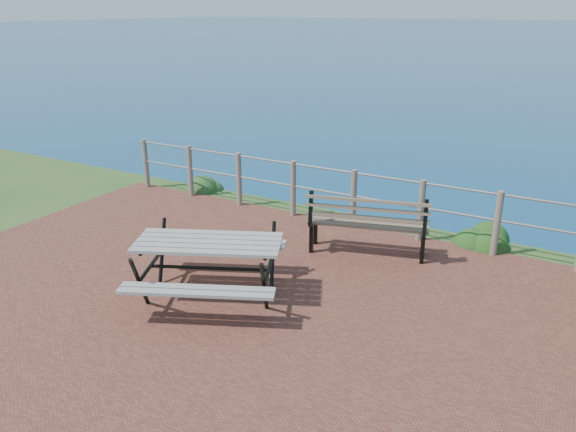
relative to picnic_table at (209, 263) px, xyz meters
The scene contains 6 objects.
ground 0.82m from the picnic_table, 19.13° to the right, with size 10.00×7.00×0.12m, color brown.
safety_railing 3.20m from the picnic_table, 78.76° to the left, with size 9.40×0.10×1.00m.
picnic_table is the anchor object (origin of this frame).
park_bench 2.57m from the picnic_table, 61.06° to the left, with size 1.83×0.90×1.00m.
shrub_lip_west 4.71m from the picnic_table, 127.02° to the left, with size 0.72×0.72×0.44m, color #1D4F21.
shrub_lip_east 4.54m from the picnic_table, 52.36° to the left, with size 0.77×0.77×0.51m, color #214114.
Camera 1 is at (3.42, -4.89, 3.52)m, focal length 35.00 mm.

